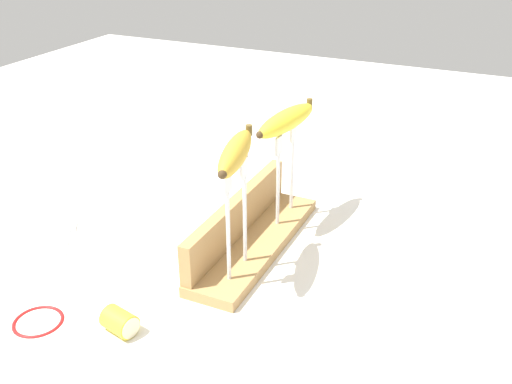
% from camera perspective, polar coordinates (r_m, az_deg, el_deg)
% --- Properties ---
extents(ground_plane, '(3.00, 3.00, 0.00)m').
position_cam_1_polar(ground_plane, '(1.15, -0.00, -5.41)').
color(ground_plane, silver).
extents(wooden_board, '(0.40, 0.10, 0.02)m').
position_cam_1_polar(wooden_board, '(1.14, -0.00, -4.97)').
color(wooden_board, '#A87F4C').
rests_on(wooden_board, ground).
extents(board_backstop, '(0.39, 0.02, 0.08)m').
position_cam_1_polar(board_backstop, '(1.13, -1.83, -2.35)').
color(board_backstop, '#A87F4C').
rests_on(board_backstop, wooden_board).
extents(fork_stand_left, '(0.09, 0.01, 0.20)m').
position_cam_1_polar(fork_stand_left, '(0.99, -1.91, -1.72)').
color(fork_stand_left, silver).
rests_on(fork_stand_left, wooden_board).
extents(fork_stand_right, '(0.10, 0.01, 0.19)m').
position_cam_1_polar(fork_stand_right, '(1.17, 2.88, 2.55)').
color(fork_stand_right, silver).
rests_on(fork_stand_right, wooden_board).
extents(banana_raised_left, '(0.18, 0.08, 0.04)m').
position_cam_1_polar(banana_raised_left, '(0.94, -2.00, 3.83)').
color(banana_raised_left, gold).
rests_on(banana_raised_left, fork_stand_left).
extents(banana_raised_right, '(0.20, 0.07, 0.04)m').
position_cam_1_polar(banana_raised_right, '(1.13, 2.98, 6.98)').
color(banana_raised_right, yellow).
rests_on(banana_raised_right, fork_stand_right).
extents(fork_fallen_near, '(0.14, 0.10, 0.01)m').
position_cam_1_polar(fork_fallen_near, '(1.23, -17.76, -4.08)').
color(fork_fallen_near, silver).
rests_on(fork_fallen_near, ground).
extents(banana_chunk_far, '(0.05, 0.06, 0.04)m').
position_cam_1_polar(banana_chunk_far, '(0.96, -13.04, -12.16)').
color(banana_chunk_far, yellow).
rests_on(banana_chunk_far, ground).
extents(wire_coil, '(0.08, 0.08, 0.01)m').
position_cam_1_polar(wire_coil, '(1.02, -20.38, -11.60)').
color(wire_coil, red).
rests_on(wire_coil, ground).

